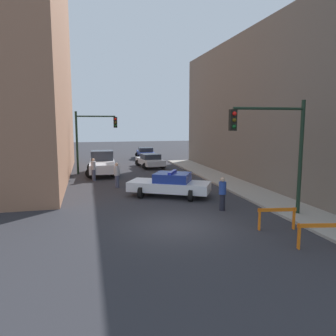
{
  "coord_description": "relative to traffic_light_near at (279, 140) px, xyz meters",
  "views": [
    {
      "loc": [
        -3.54,
        -12.79,
        4.35
      ],
      "look_at": [
        0.88,
        5.17,
        1.73
      ],
      "focal_mm": 35.0,
      "sensor_mm": 36.0,
      "label": 1
    }
  ],
  "objects": [
    {
      "name": "ground_plane",
      "position": [
        -4.73,
        -0.2,
        -3.53
      ],
      "size": [
        120.0,
        120.0,
        0.0
      ],
      "primitive_type": "plane",
      "color": "#2D2D33"
    },
    {
      "name": "sidewalk_right",
      "position": [
        1.47,
        -0.2,
        -3.47
      ],
      "size": [
        2.4,
        44.0,
        0.12
      ],
      "color": "#9E998E",
      "rests_on": "ground_plane"
    },
    {
      "name": "building_right",
      "position": [
        8.67,
        7.8,
        1.83
      ],
      "size": [
        12.0,
        28.0,
        10.71
      ],
      "color": "#6B6056",
      "rests_on": "ground_plane"
    },
    {
      "name": "traffic_light_near",
      "position": [
        0.0,
        0.0,
        0.0
      ],
      "size": [
        3.64,
        0.35,
        5.2
      ],
      "color": "black",
      "rests_on": "sidewalk_right"
    },
    {
      "name": "traffic_light_far",
      "position": [
        -8.03,
        15.21,
        -0.13
      ],
      "size": [
        3.44,
        0.35,
        5.2
      ],
      "color": "black",
      "rests_on": "ground_plane"
    },
    {
      "name": "police_car",
      "position": [
        -3.67,
        5.23,
        -2.81
      ],
      "size": [
        5.01,
        3.89,
        1.52
      ],
      "rotation": [
        0.0,
        0.0,
        1.07
      ],
      "color": "white",
      "rests_on": "ground_plane"
    },
    {
      "name": "white_truck",
      "position": [
        -7.13,
        14.65,
        -2.62
      ],
      "size": [
        2.77,
        5.47,
        1.9
      ],
      "rotation": [
        0.0,
        0.0,
        -0.04
      ],
      "color": "silver",
      "rests_on": "ground_plane"
    },
    {
      "name": "parked_car_near",
      "position": [
        -2.48,
        17.76,
        -2.86
      ],
      "size": [
        2.55,
        4.46,
        1.31
      ],
      "rotation": [
        0.0,
        0.0,
        0.1
      ],
      "color": "silver",
      "rests_on": "ground_plane"
    },
    {
      "name": "parked_car_mid",
      "position": [
        -1.57,
        25.54,
        -2.86
      ],
      "size": [
        2.45,
        4.4,
        1.31
      ],
      "rotation": [
        0.0,
        0.0,
        -0.06
      ],
      "color": "navy",
      "rests_on": "ground_plane"
    },
    {
      "name": "pedestrian_crossing",
      "position": [
        -6.45,
        8.67,
        -2.67
      ],
      "size": [
        0.38,
        0.38,
        1.66
      ],
      "rotation": [
        0.0,
        0.0,
        1.63
      ],
      "color": "#474C66",
      "rests_on": "ground_plane"
    },
    {
      "name": "pedestrian_corner",
      "position": [
        -7.91,
        11.69,
        -2.67
      ],
      "size": [
        0.4,
        0.4,
        1.66
      ],
      "rotation": [
        0.0,
        0.0,
        3.26
      ],
      "color": "#474C66",
      "rests_on": "ground_plane"
    },
    {
      "name": "pedestrian_sidewalk",
      "position": [
        -1.91,
        1.67,
        -2.67
      ],
      "size": [
        0.48,
        0.48,
        1.66
      ],
      "rotation": [
        0.0,
        0.0,
        5.86
      ],
      "color": "black",
      "rests_on": "ground_plane"
    },
    {
      "name": "barrier_front",
      "position": [
        -0.62,
        -3.73,
        -2.91
      ],
      "size": [
        1.58,
        0.45,
        0.9
      ],
      "rotation": [
        0.0,
        0.0,
        -0.2
      ],
      "color": "orange",
      "rests_on": "ground_plane"
    },
    {
      "name": "barrier_mid",
      "position": [
        -0.92,
        -1.58,
        -2.91
      ],
      "size": [
        1.59,
        0.39,
        0.9
      ],
      "rotation": [
        0.0,
        0.0,
        -0.16
      ],
      "color": "orange",
      "rests_on": "ground_plane"
    }
  ]
}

